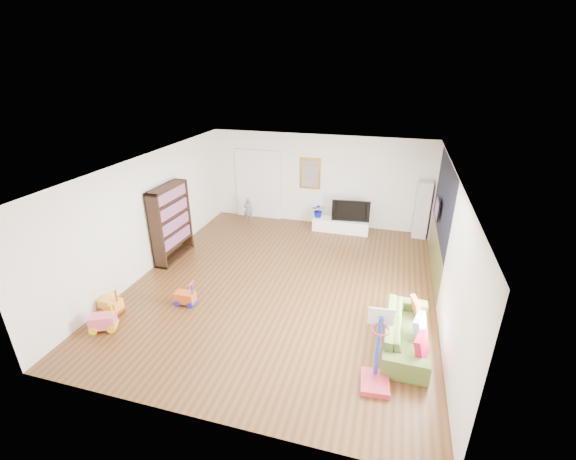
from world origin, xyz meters
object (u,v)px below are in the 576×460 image
(bookshelf, at_px, (171,223))
(basketball_hoop, at_px, (378,352))
(sofa, at_px, (407,332))
(media_console, at_px, (341,225))

(bookshelf, distance_m, basketball_hoop, 5.99)
(sofa, relative_size, basketball_hoop, 1.47)
(media_console, relative_size, basketball_hoop, 1.26)
(bookshelf, xyz_separation_m, basketball_hoop, (5.21, -2.94, -0.30))
(bookshelf, bearing_deg, media_console, 37.22)
(media_console, relative_size, bookshelf, 0.86)
(bookshelf, distance_m, sofa, 6.00)
(basketball_hoop, bearing_deg, sofa, 62.24)
(sofa, bearing_deg, media_console, 22.87)
(media_console, bearing_deg, sofa, -68.05)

